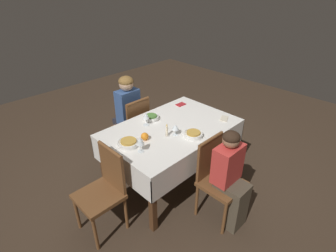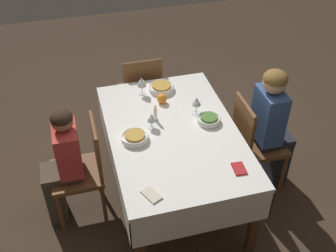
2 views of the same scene
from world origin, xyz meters
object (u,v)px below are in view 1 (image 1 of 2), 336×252
napkin_red_folded (181,104)px  wine_glass_north (175,127)px  person_child_red (231,177)px  chair_north (217,176)px  wine_glass_south (146,116)px  wine_glass_east (140,141)px  chair_south (134,125)px  bowl_north (193,134)px  napkin_spare_side (224,119)px  bowl_south (151,117)px  candle_centerpiece (167,132)px  person_adult_denim (126,111)px  bowl_east (129,143)px  chair_east (104,188)px  dining_table (171,134)px  orange_fruit (145,136)px

napkin_red_folded → wine_glass_north: bearing=38.3°
person_child_red → napkin_red_folded: size_ratio=8.26×
chair_north → wine_glass_south: bearing=96.9°
wine_glass_north → wine_glass_east: bearing=-2.9°
wine_glass_east → chair_south: bearing=-123.4°
bowl_north → napkin_spare_side: (-0.57, 0.01, -0.02)m
bowl_south → wine_glass_north: (0.05, 0.45, 0.07)m
wine_glass_east → candle_centerpiece: wine_glass_east is taller
person_adult_denim → candle_centerpiece: 0.99m
wine_glass_south → candle_centerpiece: bearing=90.2°
candle_centerpiece → bowl_north: bearing=133.7°
person_adult_denim → napkin_spare_side: 1.33m
bowl_east → candle_centerpiece: candle_centerpiece is taller
chair_east → bowl_east: 0.50m
wine_glass_south → candle_centerpiece: 0.35m
bowl_north → wine_glass_north: size_ratio=1.61×
person_child_red → napkin_spare_side: 0.88m
wine_glass_south → person_child_red: bearing=95.9°
person_child_red → bowl_east: 1.08m
chair_north → bowl_east: size_ratio=4.01×
napkin_spare_side → wine_glass_south: bearing=-35.8°
candle_centerpiece → chair_south: bearing=-101.6°
chair_east → bowl_north: bearing=75.7°
bowl_east → chair_east: bearing=14.7°
chair_south → wine_glass_south: 0.62m
bowl_south → candle_centerpiece: bearing=71.7°
person_adult_denim → napkin_red_folded: 0.75m
wine_glass_east → napkin_spare_side: size_ratio=1.04×
wine_glass_south → bowl_east: (0.40, 0.19, -0.09)m
dining_table → person_child_red: size_ratio=1.43×
person_child_red → chair_north: bearing=90.0°
bowl_north → bowl_south: bearing=-84.0°
napkin_red_folded → bowl_south: bearing=3.0°
candle_centerpiece → person_child_red: bearing=98.4°
chair_north → napkin_spare_side: 0.81m
chair_north → bowl_south: chair_north is taller
bowl_north → wine_glass_east: wine_glass_east is taller
wine_glass_north → napkin_spare_side: (-0.69, 0.17, -0.09)m
bowl_east → person_adult_denim: bearing=-125.0°
person_child_red → candle_centerpiece: person_child_red is taller
person_child_red → bowl_east: person_child_red is taller
bowl_north → napkin_spare_side: bearing=179.3°
candle_centerpiece → orange_fruit: 0.25m
bowl_south → wine_glass_east: size_ratio=1.10×
wine_glass_east → wine_glass_north: bearing=177.1°
chair_north → chair_east: (0.91, -0.66, 0.00)m
chair_south → wine_glass_south: size_ratio=5.66×
chair_south → wine_glass_north: size_ratio=6.98×
person_adult_denim → orange_fruit: (0.39, 0.85, 0.13)m
bowl_south → napkin_red_folded: bearing=-177.0°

